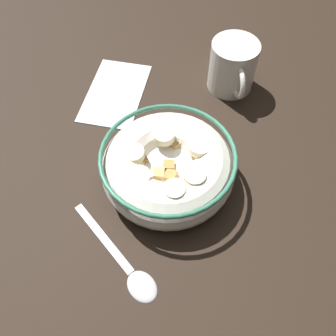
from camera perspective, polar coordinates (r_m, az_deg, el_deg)
ground_plane at (r=52.70cm, az=-0.00°, el=-2.43°), size 124.88×124.88×2.00cm
cereal_bowl at (r=49.09cm, az=-0.00°, el=0.16°), size 17.77×17.77×6.37cm
spoon at (r=46.17cm, az=-5.82°, el=-15.45°), size 14.74×10.12×0.80cm
coffee_mug at (r=61.96cm, az=9.91°, el=15.08°), size 10.09×7.43×8.06cm
folded_napkin at (r=63.03cm, az=-8.08°, el=11.43°), size 16.97×13.47×0.30cm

